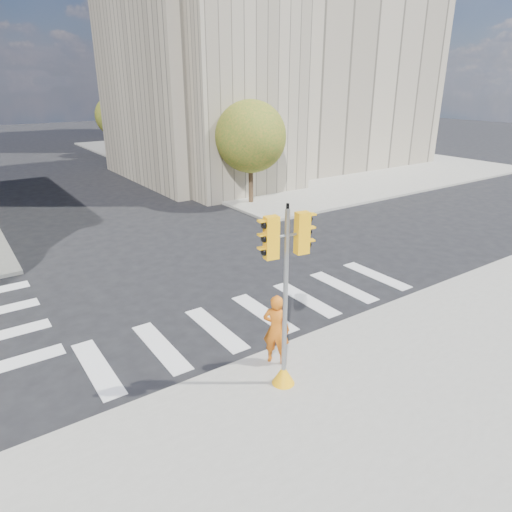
% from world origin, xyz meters
% --- Properties ---
extents(ground, '(160.00, 160.00, 0.00)m').
position_xyz_m(ground, '(0.00, 0.00, 0.00)').
color(ground, black).
rests_on(ground, ground).
extents(sidewalk_far_right, '(28.00, 40.00, 0.15)m').
position_xyz_m(sidewalk_far_right, '(20.00, 26.00, 0.07)').
color(sidewalk_far_right, gray).
rests_on(sidewalk_far_right, ground).
extents(civic_building, '(26.00, 16.00, 19.39)m').
position_xyz_m(civic_building, '(15.59, 19.12, 7.26)').
color(civic_building, '#A19680').
rests_on(civic_building, ground).
extents(office_tower, '(20.00, 18.00, 30.00)m').
position_xyz_m(office_tower, '(22.00, 42.00, 15.00)').
color(office_tower, '#9EA0A3').
rests_on(office_tower, ground).
extents(tree_re_near, '(4.20, 4.20, 6.16)m').
position_xyz_m(tree_re_near, '(7.50, 10.00, 4.05)').
color(tree_re_near, '#382616').
rests_on(tree_re_near, ground).
extents(tree_re_mid, '(4.60, 4.60, 6.66)m').
position_xyz_m(tree_re_mid, '(7.50, 22.00, 4.35)').
color(tree_re_mid, '#382616').
rests_on(tree_re_mid, ground).
extents(tree_re_far, '(4.00, 4.00, 5.88)m').
position_xyz_m(tree_re_far, '(7.50, 34.00, 3.87)').
color(tree_re_far, '#382616').
rests_on(tree_re_far, ground).
extents(lamp_near, '(0.35, 0.18, 8.11)m').
position_xyz_m(lamp_near, '(8.00, 14.00, 4.58)').
color(lamp_near, black).
rests_on(lamp_near, sidewalk_far_right).
extents(lamp_far, '(0.35, 0.18, 8.11)m').
position_xyz_m(lamp_far, '(8.00, 28.00, 4.58)').
color(lamp_far, black).
rests_on(lamp_far, sidewalk_far_right).
extents(traffic_signal, '(1.08, 0.56, 4.54)m').
position_xyz_m(traffic_signal, '(-1.96, -5.44, 2.07)').
color(traffic_signal, '#FFAD0D').
rests_on(traffic_signal, sidewalk_near).
extents(photographer, '(0.80, 0.84, 1.93)m').
position_xyz_m(photographer, '(-1.56, -4.60, 1.12)').
color(photographer, '#C95F12').
rests_on(photographer, sidewalk_near).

